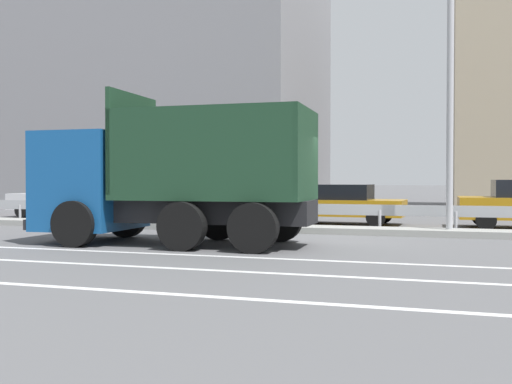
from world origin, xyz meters
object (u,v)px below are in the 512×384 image
(median_road_sign, at_px, (84,187))
(parked_car_2, at_px, (63,199))
(dump_truck, at_px, (143,187))
(parked_car_3, at_px, (189,201))
(street_lamp_1, at_px, (451,24))
(parked_car_4, at_px, (341,204))

(median_road_sign, height_order, parked_car_2, median_road_sign)
(dump_truck, height_order, parked_car_3, dump_truck)
(median_road_sign, bearing_deg, street_lamp_1, -0.73)
(parked_car_3, distance_m, parked_car_4, 5.71)
(street_lamp_1, bearing_deg, parked_car_3, 157.73)
(dump_truck, bearing_deg, parked_car_4, -26.89)
(parked_car_3, height_order, parked_car_4, parked_car_3)
(median_road_sign, distance_m, parked_car_4, 8.52)
(parked_car_4, bearing_deg, median_road_sign, 115.97)
(street_lamp_1, distance_m, parked_car_2, 16.04)
(dump_truck, xyz_separation_m, parked_car_2, (-7.81, 7.78, -0.61))
(dump_truck, relative_size, street_lamp_1, 0.65)
(parked_car_3, bearing_deg, parked_car_2, 85.80)
(street_lamp_1, height_order, parked_car_4, street_lamp_1)
(street_lamp_1, height_order, parked_car_2, street_lamp_1)
(median_road_sign, height_order, parked_car_4, median_road_sign)
(street_lamp_1, bearing_deg, parked_car_4, 134.19)
(parked_car_2, bearing_deg, dump_truck, -133.34)
(street_lamp_1, xyz_separation_m, parked_car_4, (-3.49, 3.59, -4.92))
(dump_truck, relative_size, parked_car_2, 1.54)
(dump_truck, xyz_separation_m, parked_car_4, (3.47, 7.46, -0.65))
(median_road_sign, relative_size, parked_car_3, 0.58)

